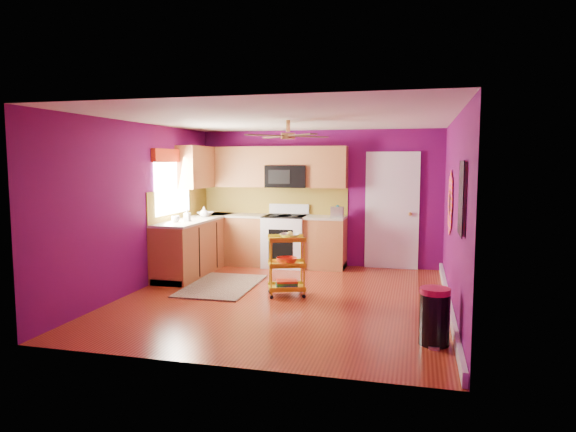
# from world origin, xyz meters

# --- Properties ---
(ground) EXTENTS (5.00, 5.00, 0.00)m
(ground) POSITION_xyz_m (0.00, 0.00, 0.00)
(ground) COLOR maroon
(ground) RESTS_ON ground
(room_envelope) EXTENTS (4.54, 5.04, 2.52)m
(room_envelope) POSITION_xyz_m (0.03, 0.00, 1.63)
(room_envelope) COLOR #630B57
(room_envelope) RESTS_ON ground
(lower_cabinets) EXTENTS (2.81, 2.31, 0.94)m
(lower_cabinets) POSITION_xyz_m (-1.35, 1.82, 0.43)
(lower_cabinets) COLOR brown
(lower_cabinets) RESTS_ON ground
(electric_range) EXTENTS (0.76, 0.66, 1.13)m
(electric_range) POSITION_xyz_m (-0.55, 2.17, 0.48)
(electric_range) COLOR white
(electric_range) RESTS_ON ground
(upper_cabinetry) EXTENTS (2.80, 2.30, 1.26)m
(upper_cabinetry) POSITION_xyz_m (-1.24, 2.17, 1.80)
(upper_cabinetry) COLOR brown
(upper_cabinetry) RESTS_ON ground
(left_window) EXTENTS (0.08, 1.35, 1.08)m
(left_window) POSITION_xyz_m (-2.22, 1.05, 1.74)
(left_window) COLOR white
(left_window) RESTS_ON ground
(panel_door) EXTENTS (0.95, 0.11, 2.15)m
(panel_door) POSITION_xyz_m (1.35, 2.47, 1.02)
(panel_door) COLOR white
(panel_door) RESTS_ON ground
(right_wall_art) EXTENTS (0.04, 2.74, 1.04)m
(right_wall_art) POSITION_xyz_m (2.23, -0.34, 1.44)
(right_wall_art) COLOR black
(right_wall_art) RESTS_ON ground
(ceiling_fan) EXTENTS (1.01, 1.01, 0.26)m
(ceiling_fan) POSITION_xyz_m (0.00, 0.20, 2.29)
(ceiling_fan) COLOR #BF8C3F
(ceiling_fan) RESTS_ON ground
(shag_rug) EXTENTS (1.04, 1.66, 0.02)m
(shag_rug) POSITION_xyz_m (-1.11, 0.42, 0.01)
(shag_rug) COLOR black
(shag_rug) RESTS_ON ground
(rolling_cart) EXTENTS (0.61, 0.53, 0.94)m
(rolling_cart) POSITION_xyz_m (0.00, 0.14, 0.48)
(rolling_cart) COLOR yellow
(rolling_cart) RESTS_ON ground
(trash_can) EXTENTS (0.35, 0.37, 0.61)m
(trash_can) POSITION_xyz_m (1.99, -1.40, 0.30)
(trash_can) COLOR black
(trash_can) RESTS_ON ground
(teal_kettle) EXTENTS (0.18, 0.18, 0.21)m
(teal_kettle) POSITION_xyz_m (0.40, 2.24, 1.02)
(teal_kettle) COLOR teal
(teal_kettle) RESTS_ON lower_cabinets
(toaster) EXTENTS (0.22, 0.15, 0.18)m
(toaster) POSITION_xyz_m (0.40, 2.21, 1.03)
(toaster) COLOR beige
(toaster) RESTS_ON lower_cabinets
(soap_bottle_a) EXTENTS (0.09, 0.09, 0.21)m
(soap_bottle_a) POSITION_xyz_m (-1.91, 0.92, 1.04)
(soap_bottle_a) COLOR #EA3F72
(soap_bottle_a) RESTS_ON lower_cabinets
(soap_bottle_b) EXTENTS (0.14, 0.14, 0.19)m
(soap_bottle_b) POSITION_xyz_m (-1.90, 1.58, 1.03)
(soap_bottle_b) COLOR white
(soap_bottle_b) RESTS_ON lower_cabinets
(counter_dish) EXTENTS (0.29, 0.29, 0.07)m
(counter_dish) POSITION_xyz_m (-1.96, 1.80, 0.98)
(counter_dish) COLOR white
(counter_dish) RESTS_ON lower_cabinets
(counter_cup) EXTENTS (0.14, 0.14, 0.11)m
(counter_cup) POSITION_xyz_m (-2.02, 0.72, 0.99)
(counter_cup) COLOR white
(counter_cup) RESTS_ON lower_cabinets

